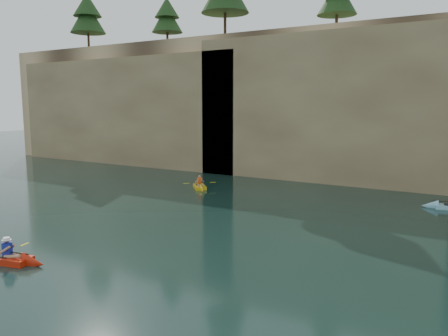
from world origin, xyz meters
The scene contains 8 objects.
ground centered at (0.00, 0.00, 0.00)m, with size 160.00×160.00×0.00m, color black.
cliff centered at (0.00, 30.00, 6.00)m, with size 70.00×16.00×12.00m, color tan.
cliff_slab_west centered at (-20.00, 22.60, 5.28)m, with size 26.00×2.40×10.56m, color tan.
cliff_slab_center centered at (2.00, 22.60, 5.70)m, with size 24.00×2.40×11.40m, color tan.
sea_cave_west centered at (-18.00, 21.95, 2.00)m, with size 4.50×1.00×4.00m, color black.
sea_cave_center centered at (-4.00, 21.95, 1.60)m, with size 3.50×1.00×3.20m, color black.
main_kayaker centered at (-4.31, -0.22, 0.16)m, with size 3.26×2.14×1.18m.
kayaker_yellow centered at (-6.26, 15.38, 0.14)m, with size 2.42×2.53×1.15m.
Camera 1 is at (10.46, -9.43, 5.79)m, focal length 35.00 mm.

